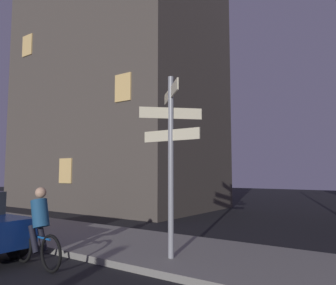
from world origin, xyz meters
name	(u,v)px	position (x,y,z in m)	size (l,w,h in m)	color
sidewalk_kerb	(172,251)	(0.00, 7.00, 0.07)	(40.00, 3.20, 0.14)	gray
signpost	(171,146)	(0.49, 6.26, 2.47)	(1.42, 1.09, 3.85)	gray
cyclist	(38,230)	(-1.59, 4.54, 0.75)	(1.82, 0.36, 1.61)	black
building_left_block	(118,58)	(-8.77, 14.21, 8.60)	(11.08, 6.98, 17.20)	#4C443D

